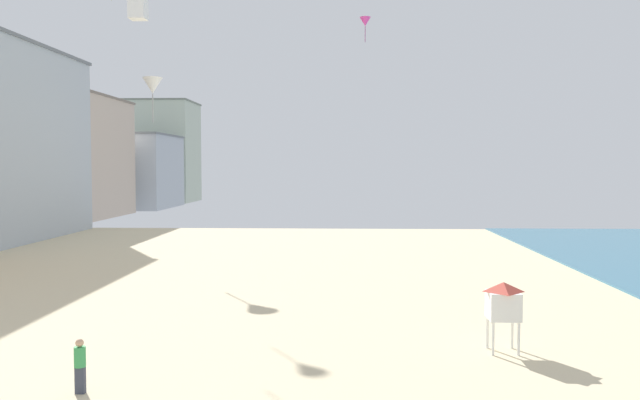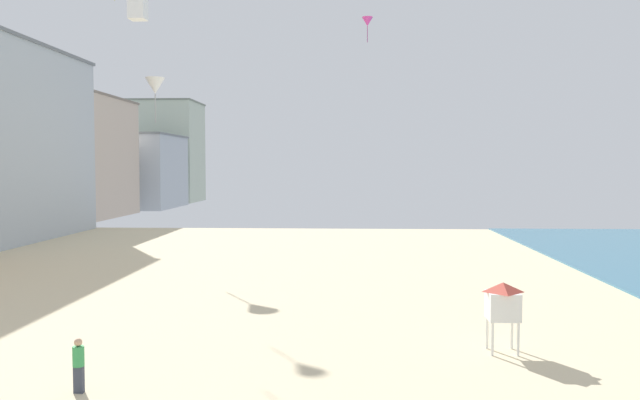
{
  "view_description": "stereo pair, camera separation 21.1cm",
  "coord_description": "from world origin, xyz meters",
  "px_view_note": "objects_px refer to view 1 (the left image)",
  "views": [
    {
      "loc": [
        4.81,
        -8.67,
        6.73
      ],
      "look_at": [
        3.75,
        18.1,
        5.31
      ],
      "focal_mm": 36.06,
      "sensor_mm": 36.0,
      "label": 1
    },
    {
      "loc": [
        5.02,
        -8.67,
        6.73
      ],
      "look_at": [
        3.75,
        18.1,
        5.31
      ],
      "focal_mm": 36.06,
      "sensor_mm": 36.0,
      "label": 2
    }
  ],
  "objects_px": {
    "lifeguard_stand": "(503,302)",
    "kite_white_box": "(138,6)",
    "kite_white_delta": "(153,86)",
    "kite_flyer": "(80,363)",
    "kite_magenta_delta": "(365,22)"
  },
  "relations": [
    {
      "from": "lifeguard_stand",
      "to": "kite_white_delta",
      "type": "height_order",
      "value": "kite_white_delta"
    },
    {
      "from": "kite_white_delta",
      "to": "kite_flyer",
      "type": "bearing_deg",
      "value": -77.61
    },
    {
      "from": "kite_flyer",
      "to": "lifeguard_stand",
      "type": "height_order",
      "value": "lifeguard_stand"
    },
    {
      "from": "lifeguard_stand",
      "to": "kite_magenta_delta",
      "type": "relative_size",
      "value": 1.42
    },
    {
      "from": "kite_white_box",
      "to": "lifeguard_stand",
      "type": "bearing_deg",
      "value": -1.42
    },
    {
      "from": "lifeguard_stand",
      "to": "kite_white_delta",
      "type": "relative_size",
      "value": 0.79
    },
    {
      "from": "kite_white_delta",
      "to": "kite_magenta_delta",
      "type": "bearing_deg",
      "value": 3.4
    },
    {
      "from": "kite_white_box",
      "to": "kite_white_delta",
      "type": "distance_m",
      "value": 23.54
    },
    {
      "from": "kite_flyer",
      "to": "kite_magenta_delta",
      "type": "xyz_separation_m",
      "value": [
        9.24,
        28.71,
        16.23
      ]
    },
    {
      "from": "kite_flyer",
      "to": "kite_magenta_delta",
      "type": "distance_m",
      "value": 34.25
    },
    {
      "from": "kite_flyer",
      "to": "lifeguard_stand",
      "type": "bearing_deg",
      "value": -91.28
    },
    {
      "from": "lifeguard_stand",
      "to": "kite_white_box",
      "type": "bearing_deg",
      "value": -175.34
    },
    {
      "from": "kite_flyer",
      "to": "lifeguard_stand",
      "type": "distance_m",
      "value": 14.39
    },
    {
      "from": "lifeguard_stand",
      "to": "kite_white_delta",
      "type": "bearing_deg",
      "value": 136.58
    },
    {
      "from": "kite_magenta_delta",
      "to": "kite_white_box",
      "type": "bearing_deg",
      "value": -110.89
    }
  ]
}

